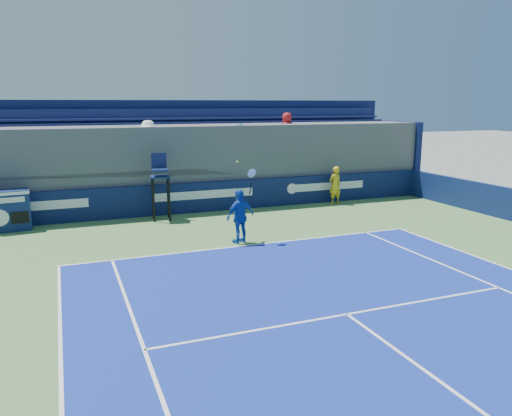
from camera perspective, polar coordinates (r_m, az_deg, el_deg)
name	(u,v)px	position (r m, az deg, el deg)	size (l,w,h in m)	color
ball_person	(335,185)	(21.61, 9.02, 2.58)	(0.59, 0.39, 1.62)	gold
back_hoarding	(205,197)	(19.95, -5.90, 1.25)	(20.40, 0.21, 1.20)	#0B1642
match_clock	(9,209)	(18.81, -26.40, -0.15)	(1.39, 0.86, 1.40)	navy
umpire_chair	(160,179)	(18.63, -10.90, 3.24)	(0.77, 0.77, 2.48)	black
tennis_player	(240,216)	(15.32, -1.80, -0.93)	(1.07, 0.69, 2.57)	#1548AD
stadium_seating	(191,161)	(21.72, -7.48, 5.38)	(21.00, 4.05, 4.40)	#4A4A4F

